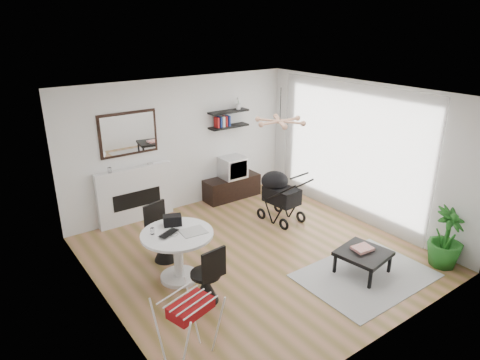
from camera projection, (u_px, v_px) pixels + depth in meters
floor at (256, 254)px, 7.25m from camera, size 5.00×5.00×0.00m
ceiling at (258, 95)px, 6.29m from camera, size 5.00×5.00×0.00m
wall_back at (182, 145)px, 8.67m from camera, size 5.00×0.00×5.00m
wall_left at (101, 221)px, 5.41m from camera, size 0.00×5.00×5.00m
wall_right at (361, 153)px, 8.14m from camera, size 0.00×5.00×5.00m
sheer_curtain at (349, 151)px, 8.23m from camera, size 0.04×3.60×2.60m
fireplace at (135, 188)px, 8.24m from camera, size 1.50×0.17×2.16m
shelf_lower at (229, 126)px, 9.07m from camera, size 0.90×0.25×0.04m
shelf_upper at (229, 112)px, 8.95m from camera, size 0.90×0.25×0.04m
pendant_lamp at (280, 121)px, 7.10m from camera, size 0.90×0.90×0.10m
tv_console at (232, 187)px, 9.47m from camera, size 1.28×0.45×0.48m
crt_tv at (233, 167)px, 9.31m from camera, size 0.53×0.46×0.46m
dining_table at (178, 249)px, 6.40m from camera, size 1.08×1.08×0.79m
laptop at (171, 235)px, 6.23m from camera, size 0.39×0.33×0.03m
black_bag at (172, 220)px, 6.51m from camera, size 0.31×0.25×0.16m
newspaper at (193, 231)px, 6.33m from camera, size 0.40×0.34×0.01m
drinking_glass at (152, 231)px, 6.25m from camera, size 0.06×0.06×0.10m
chair_far at (164, 243)px, 7.00m from camera, size 0.49×0.51×0.97m
chair_near at (207, 284)px, 5.96m from camera, size 0.43×0.45×0.90m
drying_rack at (189, 328)px, 4.86m from camera, size 0.69×0.67×0.86m
stroller at (279, 197)px, 8.37m from camera, size 0.62×0.92×1.08m
rug at (366, 275)px, 6.65m from camera, size 2.00×1.45×0.01m
coffee_table at (363, 254)px, 6.61m from camera, size 0.81×0.81×0.36m
magazines at (363, 248)px, 6.65m from camera, size 0.33×0.27×0.04m
potted_plant at (446, 238)px, 6.77m from camera, size 0.58×0.58×0.98m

